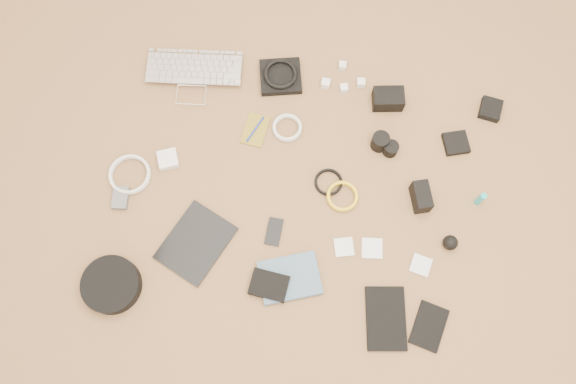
# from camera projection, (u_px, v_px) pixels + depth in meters

# --- Properties ---
(laptop) EXTENTS (0.40, 0.30, 0.03)m
(laptop) POSITION_uv_depth(u_px,v_px,m) (193.00, 81.00, 2.22)
(laptop) COLOR silver
(laptop) RESTS_ON ground
(headphone_pouch) EXTENTS (0.19, 0.18, 0.03)m
(headphone_pouch) POSITION_uv_depth(u_px,v_px,m) (281.00, 77.00, 2.23)
(headphone_pouch) COLOR black
(headphone_pouch) RESTS_ON ground
(headphones) EXTENTS (0.14, 0.14, 0.02)m
(headphones) POSITION_uv_depth(u_px,v_px,m) (281.00, 74.00, 2.20)
(headphones) COLOR black
(headphones) RESTS_ON headphone_pouch
(charger_a) EXTENTS (0.03, 0.03, 0.03)m
(charger_a) POSITION_uv_depth(u_px,v_px,m) (342.00, 66.00, 2.24)
(charger_a) COLOR silver
(charger_a) RESTS_ON ground
(charger_b) EXTENTS (0.04, 0.04, 0.03)m
(charger_b) POSITION_uv_depth(u_px,v_px,m) (326.00, 84.00, 2.22)
(charger_b) COLOR silver
(charger_b) RESTS_ON ground
(charger_c) EXTENTS (0.04, 0.04, 0.03)m
(charger_c) POSITION_uv_depth(u_px,v_px,m) (361.00, 83.00, 2.22)
(charger_c) COLOR silver
(charger_c) RESTS_ON ground
(charger_d) EXTENTS (0.04, 0.04, 0.03)m
(charger_d) POSITION_uv_depth(u_px,v_px,m) (344.00, 88.00, 2.21)
(charger_d) COLOR silver
(charger_d) RESTS_ON ground
(dslr_camera) EXTENTS (0.13, 0.10, 0.07)m
(dslr_camera) POSITION_uv_depth(u_px,v_px,m) (388.00, 99.00, 2.17)
(dslr_camera) COLOR black
(dslr_camera) RESTS_ON ground
(lens_pouch) EXTENTS (0.09, 0.10, 0.03)m
(lens_pouch) POSITION_uv_depth(u_px,v_px,m) (490.00, 109.00, 2.18)
(lens_pouch) COLOR black
(lens_pouch) RESTS_ON ground
(notebook_olive) EXTENTS (0.10, 0.14, 0.01)m
(notebook_olive) POSITION_uv_depth(u_px,v_px,m) (255.00, 130.00, 2.17)
(notebook_olive) COLOR olive
(notebook_olive) RESTS_ON ground
(pen_blue) EXTENTS (0.05, 0.11, 0.01)m
(pen_blue) POSITION_uv_depth(u_px,v_px,m) (255.00, 129.00, 2.16)
(pen_blue) COLOR #122797
(pen_blue) RESTS_ON notebook_olive
(cable_white_a) EXTENTS (0.13, 0.13, 0.01)m
(cable_white_a) POSITION_uv_depth(u_px,v_px,m) (287.00, 128.00, 2.17)
(cable_white_a) COLOR silver
(cable_white_a) RESTS_ON ground
(lens_a) EXTENTS (0.08, 0.08, 0.07)m
(lens_a) POSITION_uv_depth(u_px,v_px,m) (380.00, 142.00, 2.12)
(lens_a) COLOR black
(lens_a) RESTS_ON ground
(lens_b) EXTENTS (0.06, 0.06, 0.05)m
(lens_b) POSITION_uv_depth(u_px,v_px,m) (391.00, 149.00, 2.12)
(lens_b) COLOR black
(lens_b) RESTS_ON ground
(card_reader) EXTENTS (0.11, 0.11, 0.02)m
(card_reader) POSITION_uv_depth(u_px,v_px,m) (456.00, 143.00, 2.14)
(card_reader) COLOR black
(card_reader) RESTS_ON ground
(power_brick) EXTENTS (0.09, 0.09, 0.03)m
(power_brick) POSITION_uv_depth(u_px,v_px,m) (168.00, 159.00, 2.12)
(power_brick) COLOR silver
(power_brick) RESTS_ON ground
(cable_white_b) EXTENTS (0.16, 0.16, 0.01)m
(cable_white_b) POSITION_uv_depth(u_px,v_px,m) (130.00, 175.00, 2.11)
(cable_white_b) COLOR silver
(cable_white_b) RESTS_ON ground
(cable_black) EXTENTS (0.14, 0.14, 0.01)m
(cable_black) POSITION_uv_depth(u_px,v_px,m) (328.00, 183.00, 2.10)
(cable_black) COLOR black
(cable_black) RESTS_ON ground
(cable_yellow) EXTENTS (0.15, 0.15, 0.01)m
(cable_yellow) POSITION_uv_depth(u_px,v_px,m) (342.00, 197.00, 2.08)
(cable_yellow) COLOR gold
(cable_yellow) RESTS_ON ground
(flash) EXTENTS (0.08, 0.12, 0.08)m
(flash) POSITION_uv_depth(u_px,v_px,m) (421.00, 197.00, 2.05)
(flash) COLOR black
(flash) RESTS_ON ground
(lens_cleaner) EXTENTS (0.03, 0.03, 0.08)m
(lens_cleaner) POSITION_uv_depth(u_px,v_px,m) (480.00, 199.00, 2.04)
(lens_cleaner) COLOR #19A2A8
(lens_cleaner) RESTS_ON ground
(battery_charger) EXTENTS (0.06, 0.09, 0.02)m
(battery_charger) POSITION_uv_depth(u_px,v_px,m) (121.00, 198.00, 2.07)
(battery_charger) COLOR #55555A
(battery_charger) RESTS_ON ground
(tablet) EXTENTS (0.29, 0.32, 0.01)m
(tablet) POSITION_uv_depth(u_px,v_px,m) (196.00, 243.00, 2.03)
(tablet) COLOR black
(tablet) RESTS_ON ground
(phone) EXTENTS (0.06, 0.11, 0.01)m
(phone) POSITION_uv_depth(u_px,v_px,m) (274.00, 232.00, 2.04)
(phone) COLOR black
(phone) RESTS_ON ground
(filter_case_left) EXTENTS (0.08, 0.08, 0.01)m
(filter_case_left) POSITION_uv_depth(u_px,v_px,m) (344.00, 247.00, 2.02)
(filter_case_left) COLOR silver
(filter_case_left) RESTS_ON ground
(filter_case_mid) EXTENTS (0.08, 0.08, 0.01)m
(filter_case_mid) POSITION_uv_depth(u_px,v_px,m) (372.00, 248.00, 2.02)
(filter_case_mid) COLOR silver
(filter_case_mid) RESTS_ON ground
(filter_case_right) EXTENTS (0.08, 0.08, 0.01)m
(filter_case_right) POSITION_uv_depth(u_px,v_px,m) (421.00, 265.00, 2.00)
(filter_case_right) COLOR silver
(filter_case_right) RESTS_ON ground
(air_blower) EXTENTS (0.07, 0.07, 0.05)m
(air_blower) POSITION_uv_depth(u_px,v_px,m) (450.00, 243.00, 2.01)
(air_blower) COLOR black
(air_blower) RESTS_ON ground
(headphone_case) EXTENTS (0.27, 0.27, 0.06)m
(headphone_case) POSITION_uv_depth(u_px,v_px,m) (111.00, 285.00, 1.96)
(headphone_case) COLOR black
(headphone_case) RESTS_ON ground
(drive_case) EXTENTS (0.14, 0.11, 0.03)m
(drive_case) POSITION_uv_depth(u_px,v_px,m) (269.00, 285.00, 1.97)
(drive_case) COLOR black
(drive_case) RESTS_ON ground
(paperback) EXTENTS (0.25, 0.22, 0.02)m
(paperback) POSITION_uv_depth(u_px,v_px,m) (294.00, 300.00, 1.96)
(paperback) COLOR #466077
(paperback) RESTS_ON ground
(notebook_black_a) EXTENTS (0.17, 0.24, 0.02)m
(notebook_black_a) POSITION_uv_depth(u_px,v_px,m) (386.00, 318.00, 1.94)
(notebook_black_a) COLOR black
(notebook_black_a) RESTS_ON ground
(notebook_black_b) EXTENTS (0.13, 0.17, 0.01)m
(notebook_black_b) POSITION_uv_depth(u_px,v_px,m) (429.00, 326.00, 1.94)
(notebook_black_b) COLOR black
(notebook_black_b) RESTS_ON ground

